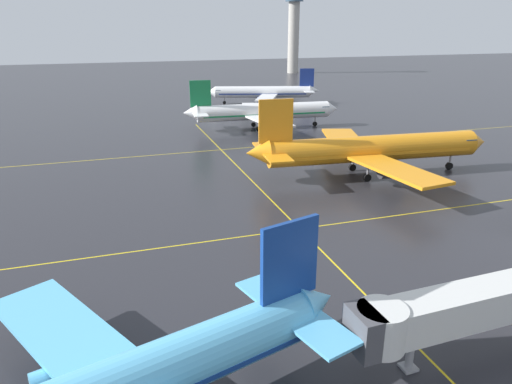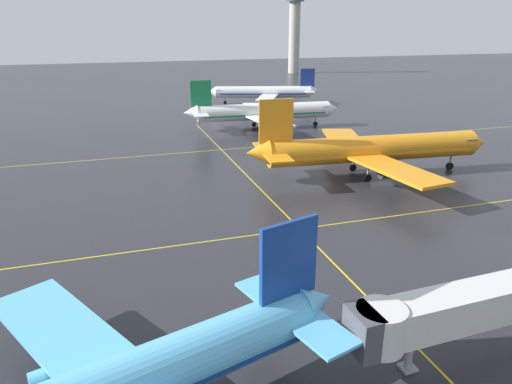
{
  "view_description": "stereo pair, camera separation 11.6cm",
  "coord_description": "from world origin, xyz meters",
  "px_view_note": "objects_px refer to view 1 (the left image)",
  "views": [
    {
      "loc": [
        -20.62,
        -10.19,
        23.02
      ],
      "look_at": [
        -4.09,
        40.95,
        3.65
      ],
      "focal_mm": 33.04,
      "sensor_mm": 36.0,
      "label": 1
    },
    {
      "loc": [
        -20.51,
        -10.23,
        23.02
      ],
      "look_at": [
        -4.09,
        40.95,
        3.65
      ],
      "focal_mm": 33.04,
      "sensor_mm": 36.0,
      "label": 2
    }
  ],
  "objects_px": {
    "airliner_third_row": "(262,112)",
    "jet_bridge": "(459,309)",
    "airliner_second_row": "(371,149)",
    "airliner_far_left_stand": "(264,92)",
    "control_tower": "(294,26)"
  },
  "relations": [
    {
      "from": "airliner_third_row",
      "to": "airliner_far_left_stand",
      "type": "bearing_deg",
      "value": 70.32
    },
    {
      "from": "airliner_second_row",
      "to": "airliner_third_row",
      "type": "relative_size",
      "value": 1.12
    },
    {
      "from": "airliner_third_row",
      "to": "control_tower",
      "type": "bearing_deg",
      "value": 64.74
    },
    {
      "from": "airliner_third_row",
      "to": "jet_bridge",
      "type": "distance_m",
      "value": 79.77
    },
    {
      "from": "airliner_second_row",
      "to": "jet_bridge",
      "type": "relative_size",
      "value": 2.04
    },
    {
      "from": "airliner_far_left_stand",
      "to": "airliner_second_row",
      "type": "bearing_deg",
      "value": -95.36
    },
    {
      "from": "airliner_second_row",
      "to": "airliner_far_left_stand",
      "type": "distance_m",
      "value": 71.86
    },
    {
      "from": "control_tower",
      "to": "airliner_far_left_stand",
      "type": "bearing_deg",
      "value": -117.33
    },
    {
      "from": "airliner_second_row",
      "to": "airliner_third_row",
      "type": "xyz_separation_m",
      "value": [
        -5.04,
        38.67,
        -0.46
      ]
    },
    {
      "from": "jet_bridge",
      "to": "control_tower",
      "type": "relative_size",
      "value": 0.54
    },
    {
      "from": "airliner_second_row",
      "to": "jet_bridge",
      "type": "height_order",
      "value": "airliner_second_row"
    },
    {
      "from": "airliner_second_row",
      "to": "airliner_far_left_stand",
      "type": "xyz_separation_m",
      "value": [
        6.71,
        71.55,
        -0.78
      ]
    },
    {
      "from": "airliner_third_row",
      "to": "jet_bridge",
      "type": "xyz_separation_m",
      "value": [
        -11.86,
        -78.89,
        0.21
      ]
    },
    {
      "from": "airliner_far_left_stand",
      "to": "airliner_third_row",
      "type": "bearing_deg",
      "value": -109.68
    },
    {
      "from": "airliner_far_left_stand",
      "to": "jet_bridge",
      "type": "xyz_separation_m",
      "value": [
        -23.61,
        -111.76,
        0.53
      ]
    }
  ]
}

